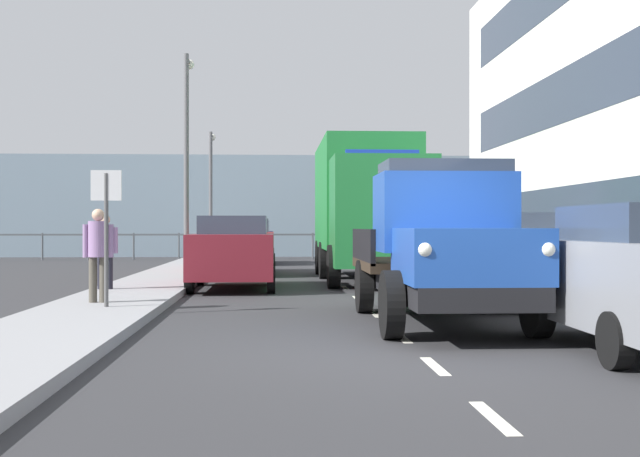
% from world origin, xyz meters
% --- Properties ---
extents(ground_plane, '(80.00, 80.00, 0.00)m').
position_xyz_m(ground_plane, '(0.00, -9.51, 0.00)').
color(ground_plane, '#2D2D30').
extents(sidewalk_left, '(2.01, 35.56, 0.15)m').
position_xyz_m(sidewalk_left, '(-4.62, -9.51, 0.07)').
color(sidewalk_left, gray).
rests_on(sidewalk_left, ground_plane).
extents(sidewalk_right, '(2.01, 35.56, 0.15)m').
position_xyz_m(sidewalk_right, '(4.62, -9.51, 0.07)').
color(sidewalk_right, gray).
rests_on(sidewalk_right, ground_plane).
extents(road_centreline_markings, '(0.12, 30.35, 0.01)m').
position_xyz_m(road_centreline_markings, '(0.00, -8.30, 0.00)').
color(road_centreline_markings, silver).
rests_on(road_centreline_markings, ground_plane).
extents(sea_horizon, '(80.00, 0.80, 5.00)m').
position_xyz_m(sea_horizon, '(0.00, -30.30, 2.50)').
color(sea_horizon, gray).
rests_on(sea_horizon, ground_plane).
extents(seawall_railing, '(28.08, 0.08, 1.20)m').
position_xyz_m(seawall_railing, '(-0.00, -26.70, 0.92)').
color(seawall_railing, '#4C5156').
rests_on(seawall_railing, ground_plane).
extents(truck_vintage_blue, '(2.17, 5.64, 2.43)m').
position_xyz_m(truck_vintage_blue, '(-0.81, -2.30, 1.18)').
color(truck_vintage_blue, black).
rests_on(truck_vintage_blue, ground_plane).
extents(lorry_cargo_green, '(2.58, 8.20, 3.87)m').
position_xyz_m(lorry_cargo_green, '(-0.86, -12.43, 2.08)').
color(lorry_cargo_green, '#1E7033').
rests_on(lorry_cargo_green, ground_plane).
extents(car_white_kerbside_1, '(1.86, 4.46, 1.72)m').
position_xyz_m(car_white_kerbside_1, '(-2.66, -5.72, 0.90)').
color(car_white_kerbside_1, white).
rests_on(car_white_kerbside_1, ground_plane).
extents(car_maroon_oppositeside_0, '(1.97, 4.02, 1.72)m').
position_xyz_m(car_maroon_oppositeside_0, '(2.66, -9.55, 0.90)').
color(car_maroon_oppositeside_0, maroon).
rests_on(car_maroon_oppositeside_0, ground_plane).
extents(car_red_oppositeside_1, '(1.94, 4.43, 1.72)m').
position_xyz_m(car_red_oppositeside_1, '(2.66, -15.67, 0.90)').
color(car_red_oppositeside_1, '#B21E1E').
rests_on(car_red_oppositeside_1, ground_plane).
extents(car_navy_oppositeside_2, '(1.86, 4.03, 1.72)m').
position_xyz_m(car_navy_oppositeside_2, '(2.66, -22.48, 0.89)').
color(car_navy_oppositeside_2, navy).
rests_on(car_navy_oppositeside_2, ground_plane).
extents(pedestrian_with_bag, '(0.53, 0.34, 1.63)m').
position_xyz_m(pedestrian_with_bag, '(4.76, -4.75, 1.11)').
color(pedestrian_with_bag, '#4C473D').
rests_on(pedestrian_with_bag, sidewalk_right).
extents(pedestrian_near_railing, '(0.53, 0.34, 1.57)m').
position_xyz_m(pedestrian_near_railing, '(5.28, -7.78, 1.07)').
color(pedestrian_near_railing, black).
rests_on(pedestrian_near_railing, sidewalk_right).
extents(lamp_post_promenade, '(0.32, 1.14, 6.67)m').
position_xyz_m(lamp_post_promenade, '(4.43, -15.66, 4.11)').
color(lamp_post_promenade, '#59595B').
rests_on(lamp_post_promenade, sidewalk_right).
extents(lamp_post_far, '(0.32, 1.14, 5.55)m').
position_xyz_m(lamp_post_far, '(4.55, -26.48, 3.52)').
color(lamp_post_far, '#59595B').
rests_on(lamp_post_far, sidewalk_right).
extents(street_sign, '(0.50, 0.07, 2.25)m').
position_xyz_m(street_sign, '(4.46, -3.97, 1.68)').
color(street_sign, '#4C4C4C').
rests_on(street_sign, sidewalk_right).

